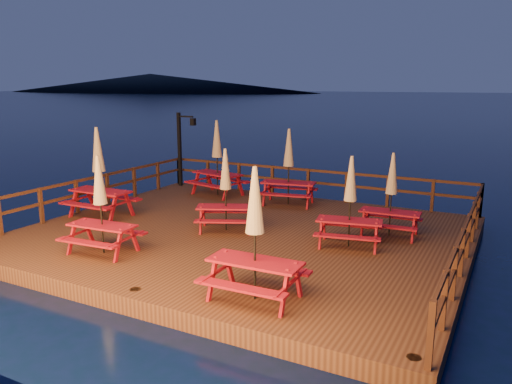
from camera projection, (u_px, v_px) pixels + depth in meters
ground at (244, 245)px, 14.36m from camera, size 500.00×500.00×0.00m
deck at (244, 238)px, 14.32m from camera, size 12.00×10.00×0.40m
deck_piles at (244, 255)px, 14.42m from camera, size 11.44×9.44×1.40m
railing at (271, 194)px, 15.65m from camera, size 11.80×9.75×1.10m
lamp_post at (183, 143)px, 20.28m from camera, size 0.85×0.18×3.00m
headland_left at (150, 83)px, 250.48m from camera, size 180.00×84.00×9.00m
picnic_table_0 at (226, 188)px, 14.17m from camera, size 2.08×1.95×2.37m
picnic_table_1 at (255, 232)px, 9.56m from camera, size 1.89×1.57×2.65m
picnic_table_2 at (217, 157)px, 18.69m from camera, size 2.28×2.02×2.82m
picnic_table_3 at (350, 200)px, 12.75m from camera, size 1.90×1.67×2.38m
picnic_table_4 at (101, 203)px, 12.25m from camera, size 1.82×1.54×2.45m
picnic_table_5 at (99, 171)px, 15.61m from camera, size 2.00×1.65×2.84m
picnic_table_6 at (391, 193)px, 13.68m from camera, size 1.69×1.42×2.33m
picnic_table_7 at (289, 166)px, 17.22m from camera, size 2.11×1.85×2.65m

